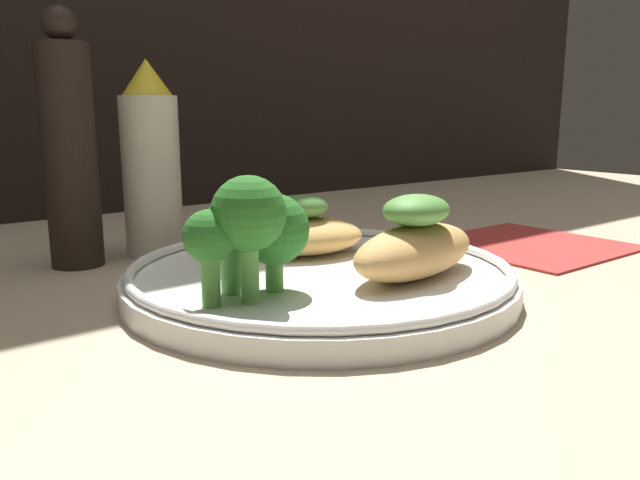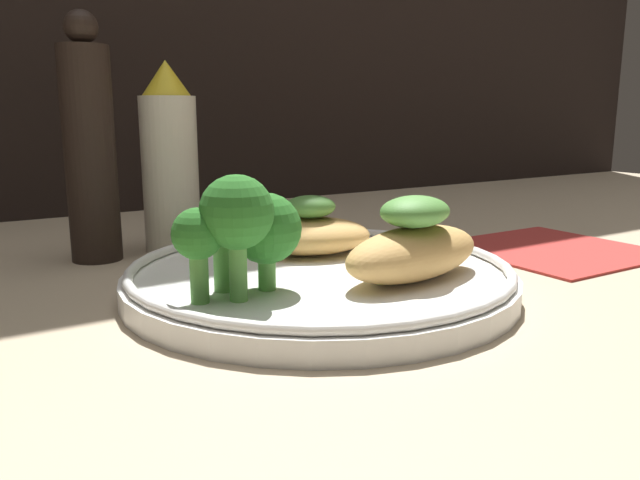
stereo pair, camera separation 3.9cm
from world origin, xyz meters
TOP-DOWN VIEW (x-y plane):
  - ground_plane at (0.00, 0.00)cm, footprint 180.00×180.00cm
  - plate at (0.00, 0.00)cm, footprint 24.68×24.68cm
  - grilled_meat_front at (3.72, -4.64)cm, footprint 11.48×6.61cm
  - grilled_meat_middle at (2.09, 4.67)cm, footprint 10.31×9.00cm
  - broccoli_bunch at (-6.43, -2.30)cm, footprint 7.51×5.37cm
  - sauce_bottle at (-3.87, 16.66)cm, footprint 4.49×4.49cm
  - pepper_grinder at (-9.99, 16.66)cm, footprint 3.78×3.78cm
  - napkin at (22.65, 0.06)cm, footprint 14.29×14.29cm

SIDE VIEW (x-z plane):
  - ground_plane at x=0.00cm, z-range -1.00..0.00cm
  - napkin at x=22.65cm, z-range 0.00..0.40cm
  - plate at x=0.00cm, z-range -0.01..1.99cm
  - grilled_meat_middle at x=2.09cm, z-range 0.82..4.97cm
  - grilled_meat_front at x=3.72cm, z-range 0.90..5.96cm
  - broccoli_bunch at x=-6.43cm, z-range 1.94..8.71cm
  - sauce_bottle at x=-3.87cm, z-range -0.33..14.93cm
  - pepper_grinder at x=-9.99cm, z-range -0.67..17.87cm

